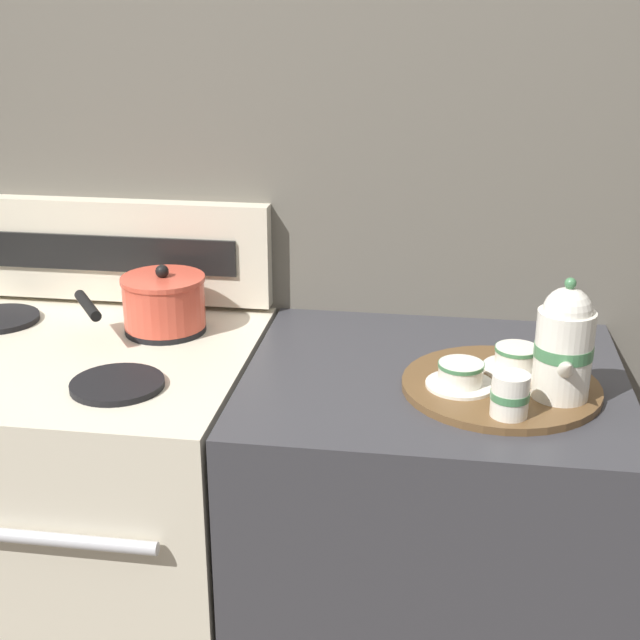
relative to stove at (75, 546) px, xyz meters
name	(u,v)px	position (x,y,z in m)	size (l,w,h in m)	color
wall_back	(264,229)	(0.36, 0.34, 0.64)	(6.00, 0.05, 2.20)	#666056
stove	(75,546)	(0.00, 0.00, 0.00)	(0.78, 0.67, 0.94)	beige
control_panel	(103,250)	(0.00, 0.29, 0.59)	(0.77, 0.05, 0.23)	beige
side_counter	(425,578)	(0.76, 0.00, 0.00)	(0.72, 0.64, 0.92)	#38383D
saucepan	(162,301)	(0.19, 0.14, 0.53)	(0.27, 0.24, 0.13)	#D14C38
serving_tray	(501,386)	(0.88, -0.05, 0.47)	(0.36, 0.36, 0.01)	brown
teapot	(564,344)	(0.98, -0.09, 0.57)	(0.10, 0.16, 0.22)	white
teacup_left	(516,358)	(0.91, 0.01, 0.50)	(0.12, 0.12, 0.05)	white
teacup_right	(461,375)	(0.81, -0.08, 0.50)	(0.12, 0.12, 0.05)	white
creamer_jug	(510,395)	(0.89, -0.18, 0.51)	(0.07, 0.07, 0.07)	white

